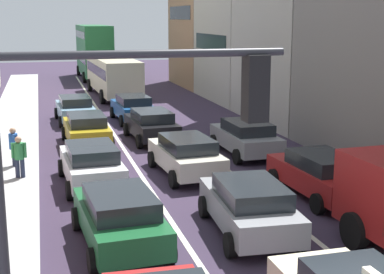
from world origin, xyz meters
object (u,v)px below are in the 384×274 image
(wagon_left_lane_second, at_px, (120,217))
(wagon_right_lane_far, at_px, (246,137))
(hatchback_centre_lane_third, at_px, (186,155))
(sedan_left_lane_fourth, at_px, (86,129))
(sedan_left_lane_fifth, at_px, (75,108))
(bus_mid_queue_primary, at_px, (113,73))
(sedan_right_lane_behind_truck, at_px, (321,174))
(pedestrian_mid_sidewalk, at_px, (14,146))
(sedan_centre_lane_fifth, at_px, (133,107))
(sedan_left_lane_third, at_px, (92,164))
(coupe_centre_lane_fourth, at_px, (151,124))
(pedestrian_near_kerb, at_px, (19,156))
(traffic_light_pole, at_px, (106,187))
(sedan_centre_lane_second, at_px, (249,206))
(bus_far_queue_secondary, at_px, (94,49))

(wagon_left_lane_second, bearing_deg, wagon_right_lane_far, -41.81)
(hatchback_centre_lane_third, distance_m, sedan_left_lane_fourth, 6.80)
(sedan_left_lane_fifth, relative_size, bus_mid_queue_primary, 0.41)
(sedan_right_lane_behind_truck, height_order, pedestrian_mid_sidewalk, pedestrian_mid_sidewalk)
(wagon_left_lane_second, relative_size, sedan_centre_lane_fifth, 1.00)
(bus_mid_queue_primary, bearing_deg, pedestrian_mid_sidewalk, 159.75)
(sedan_left_lane_third, relative_size, coupe_centre_lane_fourth, 1.00)
(sedan_centre_lane_fifth, bearing_deg, pedestrian_near_kerb, 148.48)
(sedan_left_lane_fifth, bearing_deg, sedan_left_lane_third, 176.37)
(traffic_light_pole, xyz_separation_m, wagon_right_lane_far, (7.67, 15.50, -3.02))
(wagon_left_lane_second, bearing_deg, sedan_left_lane_third, -1.52)
(traffic_light_pole, distance_m, wagon_right_lane_far, 17.55)
(coupe_centre_lane_fourth, distance_m, sedan_left_lane_fourth, 3.10)
(traffic_light_pole, xyz_separation_m, hatchback_centre_lane_third, (4.40, 13.11, -3.02))
(hatchback_centre_lane_third, bearing_deg, wagon_left_lane_second, 147.25)
(sedan_left_lane_fourth, bearing_deg, sedan_left_lane_fifth, -0.24)
(sedan_left_lane_fifth, bearing_deg, coupe_centre_lane_fourth, -153.67)
(hatchback_centre_lane_third, bearing_deg, sedan_left_lane_fourth, 24.18)
(sedan_centre_lane_second, xyz_separation_m, sedan_left_lane_fourth, (-3.38, 12.07, 0.00))
(sedan_left_lane_third, xyz_separation_m, sedan_centre_lane_fifth, (3.42, 11.97, 0.00))
(bus_far_queue_secondary, bearing_deg, coupe_centre_lane_fourth, 179.40)
(sedan_centre_lane_second, relative_size, sedan_centre_lane_fifth, 1.00)
(sedan_centre_lane_second, relative_size, bus_far_queue_secondary, 0.42)
(sedan_left_lane_fourth, bearing_deg, wagon_right_lane_far, -120.79)
(traffic_light_pole, relative_size, bus_mid_queue_primary, 0.52)
(sedan_left_lane_fourth, bearing_deg, traffic_light_pole, 174.83)
(coupe_centre_lane_fourth, distance_m, bus_mid_queue_primary, 15.57)
(coupe_centre_lane_fourth, bearing_deg, sedan_centre_lane_fifth, -2.60)
(sedan_left_lane_fifth, relative_size, pedestrian_mid_sidewalk, 2.64)
(sedan_centre_lane_fifth, xyz_separation_m, wagon_right_lane_far, (3.39, -9.17, 0.00))
(sedan_centre_lane_second, bearing_deg, sedan_left_lane_fifth, 14.45)
(sedan_centre_lane_fifth, height_order, sedan_left_lane_fifth, same)
(bus_mid_queue_primary, bearing_deg, coupe_centre_lane_fourth, 177.34)
(bus_mid_queue_primary, distance_m, pedestrian_near_kerb, 21.85)
(sedan_centre_lane_fifth, distance_m, sedan_right_lane_behind_truck, 15.70)
(hatchback_centre_lane_third, bearing_deg, bus_far_queue_secondary, -3.64)
(pedestrian_near_kerb, bearing_deg, sedan_right_lane_behind_truck, -108.56)
(pedestrian_mid_sidewalk, bearing_deg, wagon_right_lane_far, 169.12)
(sedan_left_lane_fifth, height_order, pedestrian_mid_sidewalk, pedestrian_mid_sidewalk)
(sedan_left_lane_third, distance_m, coupe_centre_lane_fourth, 7.49)
(sedan_left_lane_third, distance_m, pedestrian_mid_sidewalk, 4.01)
(pedestrian_near_kerb, bearing_deg, wagon_right_lane_far, -73.76)
(sedan_centre_lane_fifth, relative_size, bus_far_queue_secondary, 0.42)
(wagon_left_lane_second, distance_m, wagon_right_lane_far, 10.68)
(sedan_centre_lane_fifth, bearing_deg, traffic_light_pole, 167.27)
(sedan_centre_lane_second, relative_size, wagon_right_lane_far, 1.01)
(sedan_left_lane_fourth, distance_m, pedestrian_near_kerb, 5.91)
(sedan_centre_lane_fifth, distance_m, pedestrian_near_kerb, 12.26)
(sedan_left_lane_third, bearing_deg, bus_far_queue_secondary, -8.40)
(sedan_left_lane_fourth, distance_m, pedestrian_mid_sidewalk, 4.62)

